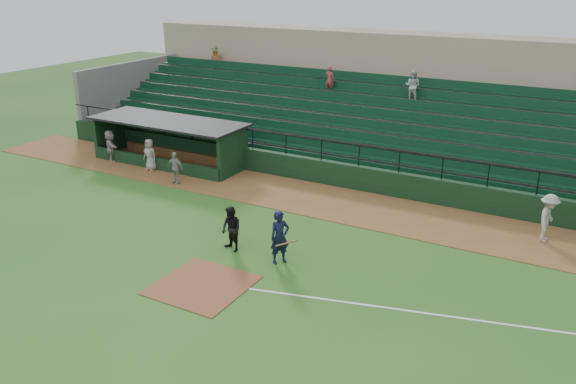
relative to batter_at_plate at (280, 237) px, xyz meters
The scene contains 12 objects.
ground 2.49m from the batter_at_plate, 130.06° to the right, with size 90.00×90.00×0.00m, color #2D5D1E.
warning_track 6.50m from the batter_at_plate, 103.20° to the left, with size 40.00×4.00×0.03m, color brown.
home_plate_dirt 3.27m from the batter_at_plate, 118.12° to the right, with size 3.00×3.00×0.03m, color brown.
foul_line 6.63m from the batter_at_plate, ahead, with size 18.00×0.09×0.01m, color white.
stadium_structure 14.84m from the batter_at_plate, 95.70° to the left, with size 38.00×13.08×6.40m.
dugout 13.67m from the batter_at_plate, 145.14° to the left, with size 8.90×3.20×2.42m.
batter_at_plate is the anchor object (origin of this frame).
umpire 2.09m from the batter_at_plate, behind, with size 0.85×0.66×1.76m, color black.
runner 10.53m from the batter_at_plate, 38.61° to the left, with size 1.25×0.72×1.94m, color #A6A19B.
dugout_player_a 9.98m from the batter_at_plate, 151.15° to the left, with size 0.95×0.40×1.62m, color #9F9A94.
dugout_player_b 12.67m from the batter_at_plate, 152.66° to the left, with size 0.83×0.54×1.69m, color #9D9993.
dugout_player_c 15.47m from the batter_at_plate, 157.22° to the left, with size 1.62×0.52×1.75m, color #ADA8A2.
Camera 1 is at (10.94, -14.75, 9.94)m, focal length 36.39 mm.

